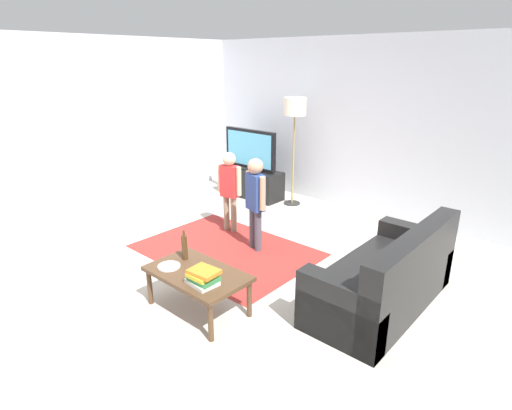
{
  "coord_description": "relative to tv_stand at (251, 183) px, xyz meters",
  "views": [
    {
      "loc": [
        3.2,
        -3.02,
        2.35
      ],
      "look_at": [
        0.0,
        0.6,
        0.65
      ],
      "focal_mm": 29.17,
      "sensor_mm": 36.0,
      "label": 1
    }
  ],
  "objects": [
    {
      "name": "wall_back",
      "position": [
        1.62,
        0.7,
        1.11
      ],
      "size": [
        6.0,
        0.12,
        2.7
      ],
      "primitive_type": "cube",
      "color": "silver",
      "rests_on": "ground"
    },
    {
      "name": "couch",
      "position": [
        3.42,
        -1.75,
        0.05
      ],
      "size": [
        0.8,
        1.8,
        0.86
      ],
      "color": "black",
      "rests_on": "ground"
    },
    {
      "name": "wall_left",
      "position": [
        -1.38,
        -2.3,
        1.11
      ],
      "size": [
        0.12,
        6.0,
        2.7
      ],
      "primitive_type": "cube",
      "color": "silver",
      "rests_on": "ground"
    },
    {
      "name": "floor_lamp",
      "position": [
        0.81,
        0.15,
        1.3
      ],
      "size": [
        0.36,
        0.36,
        1.78
      ],
      "color": "#262626",
      "rests_on": "ground"
    },
    {
      "name": "plate",
      "position": [
        1.77,
        -3.15,
        0.18
      ],
      "size": [
        0.22,
        0.22,
        0.02
      ],
      "color": "white",
      "rests_on": "coffee_table"
    },
    {
      "name": "bottle",
      "position": [
        1.75,
        -2.93,
        0.31
      ],
      "size": [
        0.06,
        0.06,
        0.32
      ],
      "color": "#4C3319",
      "rests_on": "coffee_table"
    },
    {
      "name": "coffee_table",
      "position": [
        2.05,
        -3.03,
        0.13
      ],
      "size": [
        1.0,
        0.6,
        0.42
      ],
      "color": "#513823",
      "rests_on": "ground"
    },
    {
      "name": "tv_remote",
      "position": [
        2.1,
        -2.91,
        0.19
      ],
      "size": [
        0.18,
        0.07,
        0.02
      ],
      "primitive_type": "cube",
      "rotation": [
        0.0,
        0.0,
        -0.14
      ],
      "color": "black",
      "rests_on": "coffee_table"
    },
    {
      "name": "tv",
      "position": [
        -0.0,
        -0.02,
        0.6
      ],
      "size": [
        1.1,
        0.28,
        0.71
      ],
      "color": "black",
      "rests_on": "tv_stand"
    },
    {
      "name": "book_stack",
      "position": [
        2.27,
        -3.15,
        0.25
      ],
      "size": [
        0.31,
        0.23,
        0.15
      ],
      "color": "white",
      "rests_on": "coffee_table"
    },
    {
      "name": "child_near_tv",
      "position": [
        0.85,
        -1.39,
        0.45
      ],
      "size": [
        0.38,
        0.19,
        1.15
      ],
      "color": "gray",
      "rests_on": "ground"
    },
    {
      "name": "area_rug",
      "position": [
        1.28,
        -1.9,
        -0.24
      ],
      "size": [
        2.2,
        1.6,
        0.01
      ],
      "primitive_type": "cube",
      "color": "#9E2D28",
      "rests_on": "ground"
    },
    {
      "name": "tv_stand",
      "position": [
        0.0,
        0.0,
        0.0
      ],
      "size": [
        1.2,
        0.44,
        0.5
      ],
      "color": "black",
      "rests_on": "ground"
    },
    {
      "name": "child_center",
      "position": [
        1.53,
        -1.61,
        0.48
      ],
      "size": [
        0.39,
        0.21,
        1.21
      ],
      "color": "#4C4C59",
      "rests_on": "ground"
    },
    {
      "name": "ground",
      "position": [
        1.62,
        -2.3,
        -0.24
      ],
      "size": [
        7.8,
        7.8,
        0.0
      ],
      "primitive_type": "plane",
      "color": "beige"
    }
  ]
}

